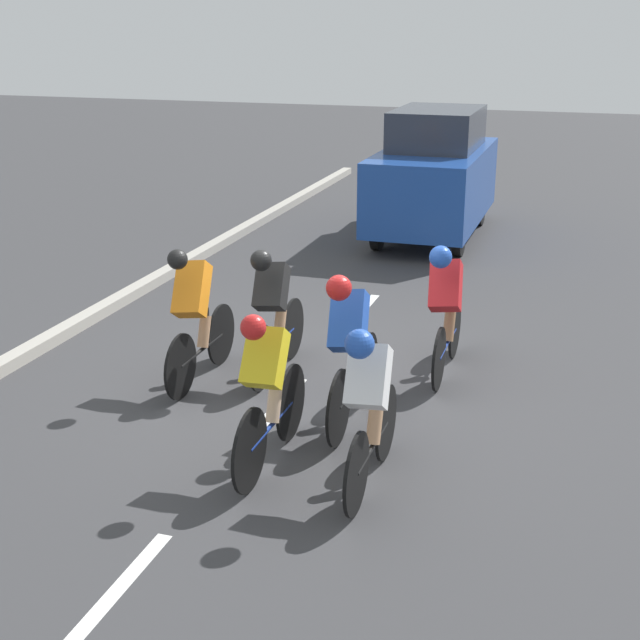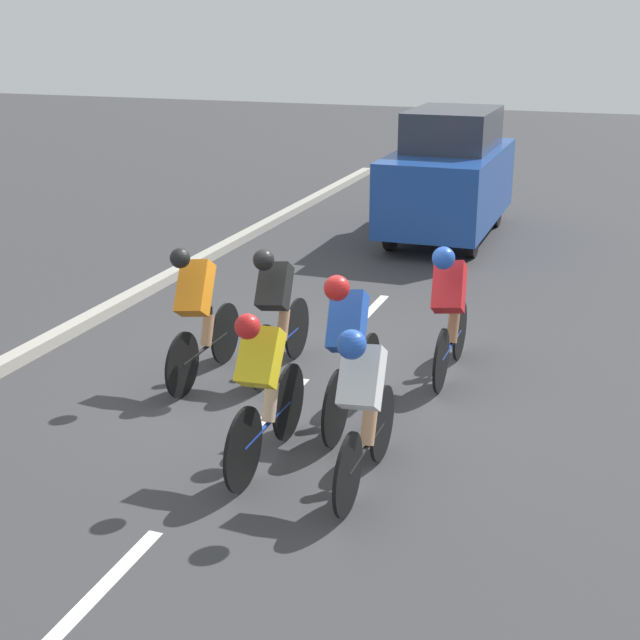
{
  "view_description": "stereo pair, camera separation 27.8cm",
  "coord_description": "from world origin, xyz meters",
  "px_view_note": "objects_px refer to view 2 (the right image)",
  "views": [
    {
      "loc": [
        -2.89,
        8.26,
        3.72
      ],
      "look_at": [
        -0.43,
        0.56,
        0.95
      ],
      "focal_mm": 50.0,
      "sensor_mm": 36.0,
      "label": 1
    },
    {
      "loc": [
        -3.15,
        8.17,
        3.72
      ],
      "look_at": [
        -0.43,
        0.56,
        0.95
      ],
      "focal_mm": 50.0,
      "sensor_mm": 36.0,
      "label": 2
    }
  ],
  "objects_px": {
    "cyclist_red": "(449,307)",
    "cyclist_black": "(276,308)",
    "cyclist_orange": "(198,311)",
    "cyclist_yellow": "(263,385)",
    "cyclist_blue": "(349,345)",
    "cyclist_white": "(362,403)",
    "support_car": "(449,175)"
  },
  "relations": [
    {
      "from": "cyclist_blue",
      "to": "cyclist_black",
      "type": "relative_size",
      "value": 1.04
    },
    {
      "from": "cyclist_yellow",
      "to": "cyclist_orange",
      "type": "height_order",
      "value": "cyclist_orange"
    },
    {
      "from": "cyclist_yellow",
      "to": "cyclist_orange",
      "type": "relative_size",
      "value": 1.01
    },
    {
      "from": "cyclist_blue",
      "to": "cyclist_orange",
      "type": "bearing_deg",
      "value": -15.66
    },
    {
      "from": "cyclist_red",
      "to": "cyclist_orange",
      "type": "distance_m",
      "value": 2.65
    },
    {
      "from": "cyclist_white",
      "to": "cyclist_black",
      "type": "bearing_deg",
      "value": -52.33
    },
    {
      "from": "cyclist_red",
      "to": "support_car",
      "type": "xyz_separation_m",
      "value": [
        1.35,
        -6.35,
        0.3
      ]
    },
    {
      "from": "cyclist_white",
      "to": "support_car",
      "type": "relative_size",
      "value": 0.43
    },
    {
      "from": "cyclist_orange",
      "to": "cyclist_yellow",
      "type": "bearing_deg",
      "value": 132.21
    },
    {
      "from": "cyclist_red",
      "to": "cyclist_orange",
      "type": "xyz_separation_m",
      "value": [
        2.46,
        0.99,
        -0.01
      ]
    },
    {
      "from": "cyclist_red",
      "to": "support_car",
      "type": "relative_size",
      "value": 0.43
    },
    {
      "from": "cyclist_yellow",
      "to": "cyclist_black",
      "type": "bearing_deg",
      "value": -70.85
    },
    {
      "from": "cyclist_red",
      "to": "cyclist_orange",
      "type": "relative_size",
      "value": 0.98
    },
    {
      "from": "cyclist_red",
      "to": "cyclist_black",
      "type": "bearing_deg",
      "value": 17.83
    },
    {
      "from": "cyclist_red",
      "to": "cyclist_black",
      "type": "height_order",
      "value": "cyclist_red"
    },
    {
      "from": "cyclist_black",
      "to": "cyclist_blue",
      "type": "bearing_deg",
      "value": 139.9
    },
    {
      "from": "cyclist_yellow",
      "to": "support_car",
      "type": "relative_size",
      "value": 0.45
    },
    {
      "from": "cyclist_black",
      "to": "cyclist_white",
      "type": "distance_m",
      "value": 2.62
    },
    {
      "from": "cyclist_yellow",
      "to": "support_car",
      "type": "distance_m",
      "value": 8.89
    },
    {
      "from": "cyclist_blue",
      "to": "cyclist_white",
      "type": "height_order",
      "value": "cyclist_blue"
    },
    {
      "from": "cyclist_yellow",
      "to": "cyclist_red",
      "type": "xyz_separation_m",
      "value": [
        -1.07,
        -2.53,
        0.04
      ]
    },
    {
      "from": "cyclist_yellow",
      "to": "support_car",
      "type": "bearing_deg",
      "value": -88.17
    },
    {
      "from": "cyclist_red",
      "to": "cyclist_white",
      "type": "height_order",
      "value": "cyclist_red"
    },
    {
      "from": "cyclist_yellow",
      "to": "cyclist_orange",
      "type": "distance_m",
      "value": 2.07
    },
    {
      "from": "cyclist_orange",
      "to": "cyclist_black",
      "type": "xyz_separation_m",
      "value": [
        -0.71,
        -0.43,
        -0.02
      ]
    },
    {
      "from": "cyclist_orange",
      "to": "support_car",
      "type": "height_order",
      "value": "support_car"
    },
    {
      "from": "cyclist_black",
      "to": "support_car",
      "type": "bearing_deg",
      "value": -93.3
    },
    {
      "from": "cyclist_yellow",
      "to": "cyclist_black",
      "type": "height_order",
      "value": "cyclist_yellow"
    },
    {
      "from": "cyclist_white",
      "to": "support_car",
      "type": "height_order",
      "value": "support_car"
    },
    {
      "from": "cyclist_white",
      "to": "cyclist_red",
      "type": "bearing_deg",
      "value": -93.29
    },
    {
      "from": "cyclist_orange",
      "to": "cyclist_blue",
      "type": "relative_size",
      "value": 0.97
    },
    {
      "from": "support_car",
      "to": "cyclist_yellow",
      "type": "bearing_deg",
      "value": 91.83
    }
  ]
}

